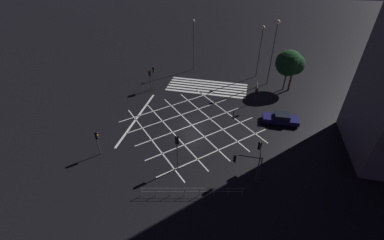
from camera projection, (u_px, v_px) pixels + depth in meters
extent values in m
plane|color=black|center=(192.00, 125.00, 33.34)|extent=(200.00, 200.00, 0.00)
cube|color=silver|center=(204.00, 94.00, 40.27)|extent=(12.87, 0.50, 0.01)
cube|color=silver|center=(205.00, 91.00, 40.99)|extent=(12.87, 0.50, 0.01)
cube|color=silver|center=(206.00, 88.00, 41.71)|extent=(12.87, 0.50, 0.01)
cube|color=silver|center=(207.00, 86.00, 42.43)|extent=(12.87, 0.50, 0.01)
cube|color=silver|center=(208.00, 83.00, 43.15)|extent=(12.87, 0.50, 0.01)
cube|color=silver|center=(209.00, 81.00, 43.87)|extent=(12.87, 0.50, 0.01)
cube|color=silver|center=(171.00, 106.00, 37.33)|extent=(11.22, 11.22, 0.01)
cube|color=silver|center=(227.00, 112.00, 35.83)|extent=(11.22, 11.22, 0.01)
cube|color=silver|center=(181.00, 115.00, 35.33)|extent=(11.22, 11.22, 0.01)
cube|color=silver|center=(210.00, 119.00, 34.58)|extent=(11.22, 11.22, 0.01)
cube|color=silver|center=(192.00, 125.00, 33.34)|extent=(11.22, 11.22, 0.01)
cube|color=silver|center=(192.00, 125.00, 33.34)|extent=(11.22, 11.22, 0.01)
cube|color=silver|center=(204.00, 137.00, 31.35)|extent=(11.22, 11.22, 0.01)
cube|color=silver|center=(173.00, 132.00, 32.10)|extent=(11.22, 11.22, 0.01)
cube|color=silver|center=(218.00, 150.00, 29.36)|extent=(11.22, 11.22, 0.01)
cube|color=silver|center=(152.00, 140.00, 30.86)|extent=(11.22, 11.22, 0.01)
cube|color=silver|center=(137.00, 118.00, 34.76)|extent=(0.30, 12.87, 0.01)
cube|color=black|center=(357.00, 111.00, 32.45)|extent=(1.40, 0.06, 1.80)
cube|color=black|center=(367.00, 88.00, 30.61)|extent=(1.40, 0.06, 1.80)
cube|color=black|center=(379.00, 63.00, 28.77)|extent=(1.40, 0.06, 1.80)
cylinder|color=#424244|center=(256.00, 92.00, 37.08)|extent=(0.11, 0.11, 3.52)
cylinder|color=#424244|center=(257.00, 85.00, 35.35)|extent=(0.09, 2.04, 0.09)
cube|color=black|center=(257.00, 91.00, 34.79)|extent=(0.28, 0.16, 0.90)
sphere|color=red|center=(257.00, 90.00, 34.53)|extent=(0.18, 0.18, 0.18)
sphere|color=black|center=(257.00, 92.00, 34.70)|extent=(0.18, 0.18, 0.18)
sphere|color=black|center=(256.00, 94.00, 34.87)|extent=(0.18, 0.18, 0.18)
cube|color=black|center=(257.00, 91.00, 34.86)|extent=(0.36, 0.02, 0.98)
cylinder|color=#424244|center=(154.00, 78.00, 40.27)|extent=(0.11, 0.11, 3.97)
cube|color=black|center=(154.00, 70.00, 39.39)|extent=(0.16, 0.28, 0.90)
sphere|color=black|center=(154.00, 68.00, 39.20)|extent=(0.18, 0.18, 0.18)
sphere|color=black|center=(154.00, 70.00, 39.37)|extent=(0.18, 0.18, 0.18)
sphere|color=green|center=(154.00, 71.00, 39.54)|extent=(0.18, 0.18, 0.18)
cube|color=black|center=(153.00, 69.00, 39.41)|extent=(0.02, 0.36, 0.98)
cylinder|color=#424244|center=(260.00, 170.00, 24.46)|extent=(0.11, 0.11, 3.34)
cylinder|color=#424244|center=(249.00, 157.00, 23.82)|extent=(2.46, 0.09, 0.09)
cube|color=black|center=(235.00, 158.00, 24.30)|extent=(0.16, 0.28, 0.90)
sphere|color=red|center=(234.00, 156.00, 24.15)|extent=(0.18, 0.18, 0.18)
sphere|color=black|center=(234.00, 158.00, 24.32)|extent=(0.18, 0.18, 0.18)
sphere|color=black|center=(234.00, 160.00, 24.49)|extent=(0.18, 0.18, 0.18)
cube|color=black|center=(236.00, 158.00, 24.28)|extent=(0.02, 0.36, 0.98)
cylinder|color=#424244|center=(258.00, 170.00, 24.46)|extent=(0.11, 0.11, 3.44)
cylinder|color=#424244|center=(260.00, 150.00, 24.49)|extent=(0.09, 2.34, 0.09)
cube|color=black|center=(260.00, 145.00, 25.69)|extent=(0.28, 0.16, 0.90)
sphere|color=black|center=(260.00, 142.00, 25.60)|extent=(0.18, 0.18, 0.18)
sphere|color=black|center=(260.00, 145.00, 25.78)|extent=(0.18, 0.18, 0.18)
sphere|color=green|center=(259.00, 147.00, 25.95)|extent=(0.18, 0.18, 0.18)
cube|color=black|center=(260.00, 146.00, 25.61)|extent=(0.36, 0.02, 0.98)
cylinder|color=#424244|center=(150.00, 80.00, 40.50)|extent=(0.11, 0.11, 3.38)
cube|color=black|center=(149.00, 73.00, 39.71)|extent=(0.28, 0.16, 0.90)
sphere|color=red|center=(149.00, 72.00, 39.45)|extent=(0.18, 0.18, 0.18)
sphere|color=black|center=(149.00, 73.00, 39.62)|extent=(0.18, 0.18, 0.18)
sphere|color=black|center=(149.00, 75.00, 39.79)|extent=(0.18, 0.18, 0.18)
cube|color=black|center=(150.00, 73.00, 39.78)|extent=(0.36, 0.02, 0.98)
cylinder|color=#424244|center=(98.00, 143.00, 27.88)|extent=(0.11, 0.11, 3.23)
cube|color=black|center=(97.00, 135.00, 27.22)|extent=(0.16, 0.28, 0.90)
sphere|color=black|center=(97.00, 133.00, 27.03)|extent=(0.18, 0.18, 0.18)
sphere|color=orange|center=(98.00, 135.00, 27.20)|extent=(0.18, 0.18, 0.18)
sphere|color=black|center=(98.00, 138.00, 27.37)|extent=(0.18, 0.18, 0.18)
cube|color=black|center=(96.00, 135.00, 27.24)|extent=(0.02, 0.36, 0.98)
cylinder|color=#424244|center=(177.00, 153.00, 25.77)|extent=(0.11, 0.11, 4.27)
cube|color=black|center=(177.00, 140.00, 24.94)|extent=(0.28, 0.16, 0.90)
sphere|color=black|center=(177.00, 137.00, 24.86)|extent=(0.18, 0.18, 0.18)
sphere|color=orange|center=(177.00, 139.00, 25.03)|extent=(0.18, 0.18, 0.18)
sphere|color=black|center=(178.00, 141.00, 25.20)|extent=(0.18, 0.18, 0.18)
cube|color=black|center=(177.00, 140.00, 24.87)|extent=(0.36, 0.02, 0.98)
cylinder|color=#424244|center=(259.00, 54.00, 43.03)|extent=(0.14, 0.14, 8.33)
sphere|color=#F9E0B2|center=(263.00, 27.00, 40.56)|extent=(0.52, 0.52, 0.52)
cylinder|color=#424244|center=(272.00, 55.00, 40.32)|extent=(0.14, 0.14, 9.82)
sphere|color=#F9E0B2|center=(278.00, 22.00, 37.41)|extent=(0.59, 0.59, 0.59)
cylinder|color=#424244|center=(194.00, 47.00, 45.30)|extent=(0.14, 0.14, 8.65)
sphere|color=#F9E0B2|center=(194.00, 21.00, 42.75)|extent=(0.43, 0.43, 0.43)
cylinder|color=#473323|center=(290.00, 81.00, 40.29)|extent=(0.32, 0.32, 3.21)
sphere|color=#143319|center=(294.00, 64.00, 38.69)|extent=(3.18, 3.18, 3.18)
cylinder|color=#473323|center=(285.00, 81.00, 40.55)|extent=(0.22, 0.22, 3.03)
sphere|color=#143319|center=(289.00, 63.00, 38.83)|extent=(3.97, 3.97, 3.97)
cube|color=#191951|center=(281.00, 119.00, 33.56)|extent=(4.54, 1.80, 0.63)
cube|color=black|center=(282.00, 116.00, 33.20)|extent=(1.91, 1.59, 0.54)
sphere|color=white|center=(263.00, 120.00, 33.55)|extent=(0.16, 0.16, 0.16)
sphere|color=white|center=(263.00, 115.00, 34.45)|extent=(0.16, 0.16, 0.16)
cylinder|color=black|center=(269.00, 122.00, 33.30)|extent=(0.62, 0.20, 0.62)
cylinder|color=black|center=(269.00, 116.00, 34.56)|extent=(0.62, 0.20, 0.62)
cylinder|color=black|center=(292.00, 125.00, 32.78)|extent=(0.62, 0.20, 0.62)
cylinder|color=black|center=(291.00, 119.00, 34.03)|extent=(0.62, 0.20, 0.62)
cylinder|color=gray|center=(141.00, 192.00, 23.80)|extent=(0.05, 0.05, 1.05)
cylinder|color=gray|center=(156.00, 192.00, 23.80)|extent=(0.05, 0.05, 1.05)
cylinder|color=gray|center=(170.00, 192.00, 23.80)|extent=(0.05, 0.05, 1.05)
cylinder|color=gray|center=(185.00, 192.00, 23.80)|extent=(0.05, 0.05, 1.05)
cylinder|color=gray|center=(199.00, 192.00, 23.80)|extent=(0.05, 0.05, 1.05)
cylinder|color=gray|center=(214.00, 192.00, 23.80)|extent=(0.05, 0.05, 1.05)
cylinder|color=gray|center=(228.00, 192.00, 23.80)|extent=(0.05, 0.05, 1.05)
cylinder|color=gray|center=(243.00, 192.00, 23.80)|extent=(0.05, 0.05, 1.05)
cylinder|color=gray|center=(192.00, 188.00, 23.52)|extent=(9.18, 2.16, 0.04)
cylinder|color=gray|center=(192.00, 191.00, 23.77)|extent=(9.18, 2.16, 0.04)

